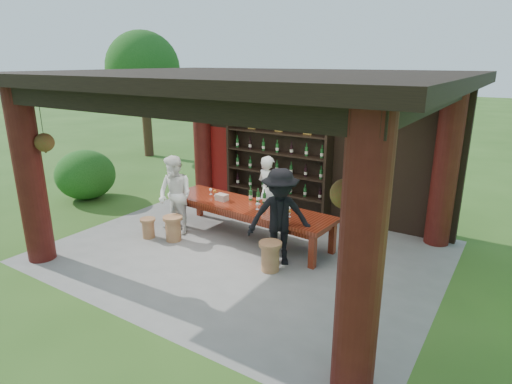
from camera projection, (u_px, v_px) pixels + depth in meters
The scene contains 15 objects.
ground at pixel (245, 251), 8.64m from camera, with size 90.00×90.00×0.00m, color #2D5119.
pavilion at pixel (256, 144), 8.36m from camera, with size 7.50×6.00×3.60m.
wine_shelf at pixel (277, 164), 10.61m from camera, with size 2.79×0.42×2.46m.
tasting_table at pixel (248, 210), 9.11m from camera, with size 3.93×1.26×0.75m.
stool_near_left at pixel (173, 228), 9.08m from camera, with size 0.41×0.41×0.54m.
stool_near_right at pixel (270, 256), 7.77m from camera, with size 0.42×0.42×0.56m.
stool_far_left at pixel (148, 227), 9.24m from camera, with size 0.33×0.33×0.44m.
host at pixel (268, 192), 9.73m from camera, with size 0.61×0.40×1.67m, color white.
guest_woman at pixel (175, 195), 9.33m from camera, with size 0.85×0.66×1.74m, color white.
guest_man at pixel (280, 217), 7.87m from camera, with size 1.19×0.69×1.85m, color black.
table_bottles at pixel (258, 195), 9.25m from camera, with size 0.44×0.10×0.31m.
table_glasses at pixel (257, 203), 8.96m from camera, with size 2.29×0.41×0.15m.
napkin_basket at pixel (222, 197), 9.36m from camera, with size 0.26×0.18×0.14m, color #BF6672.
shrubs at pixel (388, 246), 7.51m from camera, with size 15.11×8.20×1.36m.
trees at pixel (506, 81), 6.90m from camera, with size 21.86×11.38×4.80m.
Camera 1 is at (4.46, -6.52, 3.69)m, focal length 30.00 mm.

